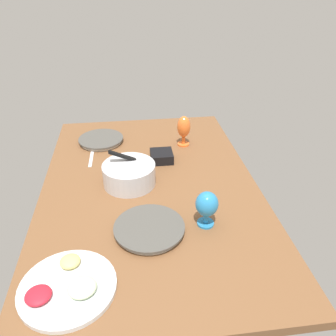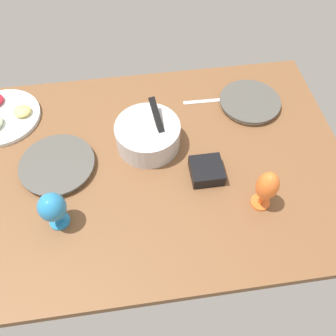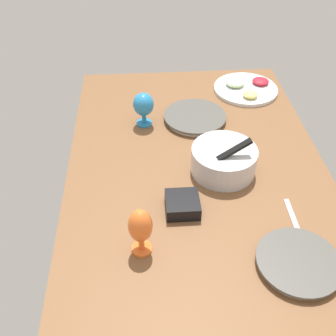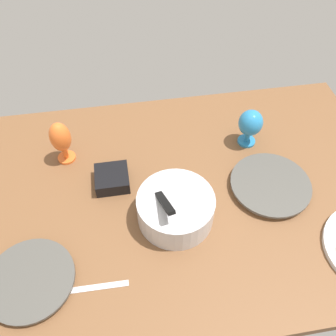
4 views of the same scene
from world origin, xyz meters
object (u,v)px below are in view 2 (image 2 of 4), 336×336
object	(u,v)px
dinner_plate_right	(250,102)
fruit_platter	(1,116)
dinner_plate_left	(57,165)
mixing_bowl	(148,135)
square_bowl_black	(207,170)
hurricane_glass_blue	(53,208)
hurricane_glass_orange	(267,187)

from	to	relation	value
dinner_plate_right	fruit_platter	size ratio (longest dim) A/B	0.82
dinner_plate_left	mixing_bowl	distance (cm)	36.79
mixing_bowl	square_bowl_black	world-z (taller)	mixing_bowl
fruit_platter	square_bowl_black	xyz separation A→B (cm)	(80.73, -40.48, 1.41)
fruit_platter	hurricane_glass_blue	bearing A→B (deg)	-63.52
mixing_bowl	hurricane_glass_orange	xyz separation A→B (cm)	(36.88, -32.92, 5.19)
hurricane_glass_orange	fruit_platter	bearing A→B (deg)	150.42
square_bowl_black	hurricane_glass_blue	bearing A→B (deg)	-167.34
mixing_bowl	fruit_platter	size ratio (longest dim) A/B	0.79
dinner_plate_left	fruit_platter	size ratio (longest dim) A/B	0.89
dinner_plate_left	hurricane_glass_orange	size ratio (longest dim) A/B	1.59
dinner_plate_left	hurricane_glass_orange	bearing A→B (deg)	-19.77
dinner_plate_right	hurricane_glass_orange	xyz separation A→B (cm)	(-9.62, -48.62, 9.47)
square_bowl_black	dinner_plate_left	bearing A→B (deg)	168.61
hurricane_glass_orange	square_bowl_black	bearing A→B (deg)	138.47
mixing_bowl	hurricane_glass_orange	bearing A→B (deg)	-41.76
mixing_bowl	fruit_platter	xyz separation A→B (cm)	(-60.65, 22.44, -4.22)
dinner_plate_left	fruit_platter	bearing A→B (deg)	130.27
fruit_platter	mixing_bowl	bearing A→B (deg)	-20.30
dinner_plate_left	mixing_bowl	bearing A→B (deg)	10.67
dinner_plate_left	hurricane_glass_blue	size ratio (longest dim) A/B	1.82
dinner_plate_left	mixing_bowl	size ratio (longest dim) A/B	1.13
hurricane_glass_orange	square_bowl_black	size ratio (longest dim) A/B	1.51
hurricane_glass_blue	square_bowl_black	bearing A→B (deg)	12.66
hurricane_glass_orange	square_bowl_black	distance (cm)	23.83
square_bowl_black	dinner_plate_right	bearing A→B (deg)	51.93
dinner_plate_left	hurricane_glass_orange	xyz separation A→B (cm)	(72.79, -26.16, 9.46)
mixing_bowl	dinner_plate_right	bearing A→B (deg)	18.66
dinner_plate_left	fruit_platter	distance (cm)	38.27
dinner_plate_right	fruit_platter	distance (cm)	107.36
dinner_plate_right	square_bowl_black	distance (cm)	42.88
fruit_platter	hurricane_glass_blue	distance (cm)	59.49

